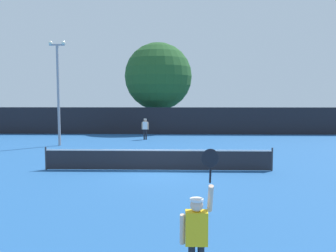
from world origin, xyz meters
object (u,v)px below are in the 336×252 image
object	(u,v)px
light_pole	(58,86)
parked_car_near	(97,122)
player_receiving	(145,127)
player_serving	(197,229)
parked_car_mid	(230,121)
large_tree	(158,77)
tennis_ball	(205,156)

from	to	relation	value
light_pole	parked_car_near	size ratio (longest dim) A/B	1.65
player_receiving	light_pole	world-z (taller)	light_pole
player_serving	parked_car_mid	distance (m)	32.50
player_serving	parked_car_mid	xyz separation A→B (m)	(5.67, 32.00, -0.27)
light_pole	parked_car_mid	world-z (taller)	light_pole
player_receiving	large_tree	size ratio (longest dim) A/B	0.19
parked_car_mid	light_pole	bearing A→B (deg)	-139.88
parked_car_mid	player_serving	bearing A→B (deg)	-105.33
tennis_ball	parked_car_near	world-z (taller)	parked_car_near
tennis_ball	light_pole	distance (m)	11.58
large_tree	parked_car_near	world-z (taller)	large_tree
tennis_ball	large_tree	bearing A→B (deg)	102.90
tennis_ball	player_serving	bearing A→B (deg)	-95.40
player_serving	parked_car_near	distance (m)	32.09
large_tree	player_serving	bearing A→B (deg)	-85.43
player_serving	player_receiving	size ratio (longest dim) A/B	1.43
large_tree	parked_car_mid	distance (m)	9.90
tennis_ball	parked_car_mid	distance (m)	19.33
player_receiving	large_tree	world-z (taller)	large_tree
player_receiving	parked_car_mid	xyz separation A→B (m)	(8.61, 10.95, -0.27)
parked_car_near	player_serving	bearing A→B (deg)	-65.20
player_receiving	tennis_ball	xyz separation A→B (m)	(4.19, -7.85, -1.01)
tennis_ball	large_tree	size ratio (longest dim) A/B	0.01
player_serving	large_tree	xyz separation A→B (m)	(-2.29, 28.65, 4.57)
player_serving	large_tree	world-z (taller)	large_tree
player_serving	light_pole	world-z (taller)	light_pole
light_pole	parked_car_mid	bearing A→B (deg)	45.40
tennis_ball	light_pole	xyz separation A→B (m)	(-9.94, 4.23, 4.18)
player_receiving	parked_car_near	bearing A→B (deg)	-56.79
tennis_ball	large_tree	xyz separation A→B (m)	(-3.54, 15.45, 5.58)
player_serving	tennis_ball	world-z (taller)	player_serving
light_pole	parked_car_mid	xyz separation A→B (m)	(14.36, 14.57, -3.44)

